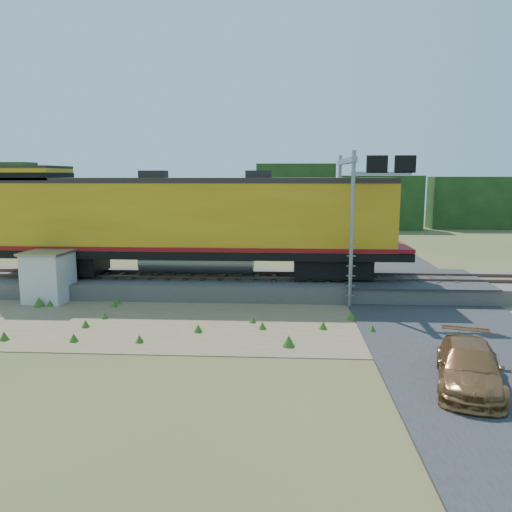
# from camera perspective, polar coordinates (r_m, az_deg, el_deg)

# --- Properties ---
(ground) EXTENTS (140.00, 140.00, 0.00)m
(ground) POSITION_cam_1_polar(r_m,az_deg,el_deg) (20.33, 1.69, -8.07)
(ground) COLOR #475123
(ground) RESTS_ON ground
(ballast) EXTENTS (70.00, 5.00, 0.80)m
(ballast) POSITION_cam_1_polar(r_m,az_deg,el_deg) (26.03, 2.08, -3.31)
(ballast) COLOR slate
(ballast) RESTS_ON ground
(rails) EXTENTS (70.00, 1.54, 0.16)m
(rails) POSITION_cam_1_polar(r_m,az_deg,el_deg) (25.93, 2.09, -2.27)
(rails) COLOR brown
(rails) RESTS_ON ballast
(dirt_shoulder) EXTENTS (26.00, 8.00, 0.03)m
(dirt_shoulder) POSITION_cam_1_polar(r_m,az_deg,el_deg) (20.95, -3.79, -7.52)
(dirt_shoulder) COLOR #8C7754
(dirt_shoulder) RESTS_ON ground
(road) EXTENTS (7.00, 66.00, 0.86)m
(road) POSITION_cam_1_polar(r_m,az_deg,el_deg) (21.98, 20.46, -7.09)
(road) COLOR #38383A
(road) RESTS_ON ground
(tree_line_north) EXTENTS (130.00, 3.00, 6.50)m
(tree_line_north) POSITION_cam_1_polar(r_m,az_deg,el_deg) (57.49, 2.82, 6.23)
(tree_line_north) COLOR black
(tree_line_north) RESTS_ON ground
(weed_clumps) EXTENTS (15.00, 6.20, 0.56)m
(weed_clumps) POSITION_cam_1_polar(r_m,az_deg,el_deg) (20.82, -8.06, -7.75)
(weed_clumps) COLOR #36641C
(weed_clumps) RESTS_ON ground
(locomotive) EXTENTS (21.56, 3.29, 5.56)m
(locomotive) POSITION_cam_1_polar(r_m,az_deg,el_deg) (25.98, -7.54, 3.97)
(locomotive) COLOR black
(locomotive) RESTS_ON rails
(shed) EXTENTS (2.23, 2.23, 2.46)m
(shed) POSITION_cam_1_polar(r_m,az_deg,el_deg) (25.99, -22.60, -2.14)
(shed) COLOR silver
(shed) RESTS_ON ground
(signal_gantry) EXTENTS (2.83, 6.20, 7.14)m
(signal_gantry) POSITION_cam_1_polar(r_m,az_deg,el_deg) (24.98, 11.21, 7.45)
(signal_gantry) COLOR gray
(signal_gantry) RESTS_ON ground
(car) EXTENTS (2.81, 4.55, 1.23)m
(car) POSITION_cam_1_polar(r_m,az_deg,el_deg) (15.87, 23.17, -11.54)
(car) COLOR #986538
(car) RESTS_ON ground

